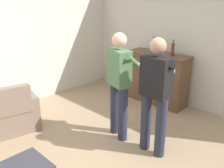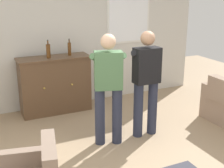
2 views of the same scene
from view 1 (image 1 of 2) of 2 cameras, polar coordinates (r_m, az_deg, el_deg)
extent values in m
plane|color=#9E8466|center=(3.63, -3.35, -17.25)|extent=(10.40, 10.40, 0.00)
cube|color=beige|center=(5.14, 19.12, 9.82)|extent=(5.20, 0.12, 2.80)
cube|color=silver|center=(5.27, -23.87, 9.44)|extent=(0.12, 5.20, 2.80)
cube|color=#7F6B5B|center=(4.60, -22.31, -7.43)|extent=(0.76, 0.76, 0.40)
cube|color=#7F6B5B|center=(4.20, -22.30, -3.65)|extent=(0.27, 0.66, 0.45)
cube|color=#7F6B5B|center=(4.63, -17.89, -5.34)|extent=(0.65, 0.25, 0.60)
cube|color=brown|center=(5.35, 10.19, 1.18)|extent=(1.29, 0.44, 1.04)
cube|color=brown|center=(5.21, 10.54, 6.76)|extent=(1.33, 0.48, 0.03)
sphere|color=#B79338|center=(5.30, 6.47, 1.77)|extent=(0.04, 0.04, 0.04)
sphere|color=#B79338|center=(5.01, 11.11, 0.49)|extent=(0.04, 0.04, 0.04)
cylinder|color=#593314|center=(5.20, 9.45, 8.38)|extent=(0.08, 0.08, 0.25)
cylinder|color=#593314|center=(5.17, 9.54, 10.08)|extent=(0.02, 0.02, 0.06)
cylinder|color=#262626|center=(5.17, 9.57, 10.52)|extent=(0.03, 0.03, 0.02)
cylinder|color=#593314|center=(5.03, 13.72, 7.68)|extent=(0.06, 0.06, 0.24)
cylinder|color=#593314|center=(5.01, 13.85, 9.33)|extent=(0.02, 0.02, 0.05)
cylinder|color=#262626|center=(5.00, 13.88, 9.72)|extent=(0.03, 0.03, 0.02)
cylinder|color=#282D42|center=(4.10, 0.65, -5.51)|extent=(0.15, 0.15, 0.88)
cylinder|color=#282D42|center=(3.89, 2.48, -6.94)|extent=(0.15, 0.15, 0.88)
cube|color=#4C754C|center=(3.74, 1.64, 3.72)|extent=(0.45, 0.33, 0.55)
sphere|color=#D8AD8C|center=(3.65, 1.70, 10.00)|extent=(0.22, 0.22, 0.22)
cylinder|color=#4C754C|center=(3.88, 2.89, 5.98)|extent=(0.40, 0.33, 0.29)
cylinder|color=#4C754C|center=(3.69, 4.71, 5.23)|extent=(0.22, 0.44, 0.29)
cube|color=white|center=(3.89, 5.77, 4.65)|extent=(0.16, 0.08, 0.04)
cylinder|color=#282D42|center=(3.71, 7.73, -8.51)|extent=(0.15, 0.15, 0.88)
cylinder|color=#282D42|center=(3.58, 11.06, -9.82)|extent=(0.15, 0.15, 0.88)
cube|color=black|center=(3.36, 10.03, 1.60)|extent=(0.40, 0.23, 0.55)
sphere|color=tan|center=(3.26, 10.46, 8.56)|extent=(0.22, 0.22, 0.22)
cylinder|color=black|center=(3.52, 10.13, 4.28)|extent=(0.33, 0.40, 0.29)
cylinder|color=black|center=(3.40, 13.29, 3.51)|extent=(0.32, 0.41, 0.29)
cube|color=white|center=(3.61, 13.02, 3.06)|extent=(0.15, 0.04, 0.04)
camera|label=2|loc=(4.42, -64.45, 10.54)|focal=50.00mm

